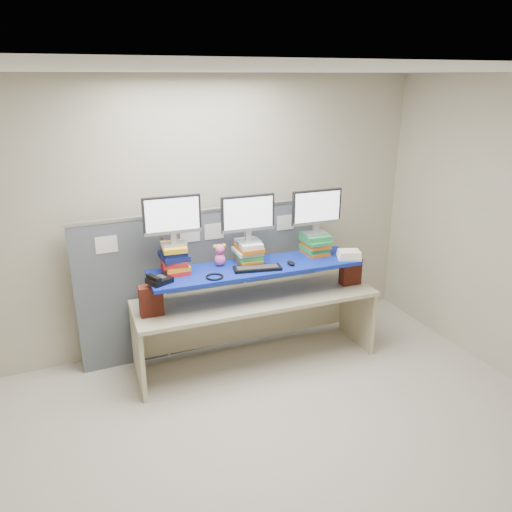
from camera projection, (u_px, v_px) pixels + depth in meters
name	position (u px, v px, depth m)	size (l,w,h in m)	color
room	(283.00, 288.00, 3.42)	(5.00, 4.00, 2.80)	#B9B098
cubicle_partition	(205.00, 281.00, 5.17)	(2.60, 0.06, 1.53)	#4C535A
desk	(256.00, 310.00, 4.95)	(2.42, 0.82, 0.73)	#BDB390
brick_pier_left	(151.00, 301.00, 4.47)	(0.21, 0.11, 0.28)	maroon
brick_pier_right	(350.00, 271.00, 5.15)	(0.21, 0.11, 0.28)	maroon
blue_board	(256.00, 268.00, 4.80)	(2.05, 0.51, 0.04)	#0C2898
book_stack_left	(174.00, 258.00, 4.61)	(0.25, 0.31, 0.26)	red
book_stack_center	(248.00, 252.00, 4.85)	(0.26, 0.31, 0.21)	#C65F12
book_stack_right	(315.00, 244.00, 5.09)	(0.27, 0.31, 0.21)	#C65F12
monitor_left	(172.00, 217.00, 4.47)	(0.53, 0.16, 0.46)	#98989C
monitor_center	(248.00, 216.00, 4.73)	(0.53, 0.16, 0.46)	#98989C
monitor_right	(317.00, 209.00, 4.97)	(0.53, 0.16, 0.46)	#98989C
keyboard	(257.00, 268.00, 4.70)	(0.47, 0.24, 0.03)	black
mouse	(291.00, 263.00, 4.81)	(0.06, 0.11, 0.03)	black
desk_phone	(159.00, 280.00, 4.39)	(0.24, 0.23, 0.08)	black
headset	(215.00, 277.00, 4.51)	(0.16, 0.16, 0.02)	black
plush_toy	(220.00, 255.00, 4.76)	(0.13, 0.10, 0.22)	pink
binder_stack	(349.00, 255.00, 4.98)	(0.27, 0.25, 0.08)	#EDE8CA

